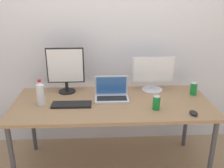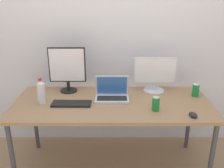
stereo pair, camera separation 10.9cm
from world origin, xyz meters
name	(u,v)px [view 2 (the right image)]	position (x,y,z in m)	size (l,w,h in m)	color
ground_plane	(112,166)	(0.00, 0.00, 0.00)	(16.00, 16.00, 0.00)	#9E7F5B
wall_back	(112,32)	(0.00, 0.59, 1.30)	(7.00, 0.08, 2.60)	silver
work_desk	(112,107)	(0.00, 0.00, 0.68)	(1.86, 0.81, 0.74)	#424247
monitor_left	(67,68)	(-0.45, 0.27, 0.99)	(0.37, 0.17, 0.46)	black
monitor_center	(155,74)	(0.44, 0.27, 0.93)	(0.44, 0.22, 0.36)	silver
laptop_silver	(113,93)	(0.00, 0.08, 0.79)	(0.32, 0.21, 0.22)	silver
keyboard_main	(71,104)	(-0.37, -0.06, 0.75)	(0.36, 0.13, 0.02)	black
mouse_by_keyboard	(193,115)	(0.68, -0.30, 0.76)	(0.06, 0.09, 0.03)	black
water_bottle	(41,92)	(-0.65, -0.03, 0.85)	(0.07, 0.07, 0.25)	silver
soda_can_near_keyboard	(196,90)	(0.83, 0.14, 0.80)	(0.07, 0.07, 0.13)	#197F33
soda_can_by_laptop	(156,104)	(0.38, -0.18, 0.80)	(0.07, 0.07, 0.13)	#197F33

